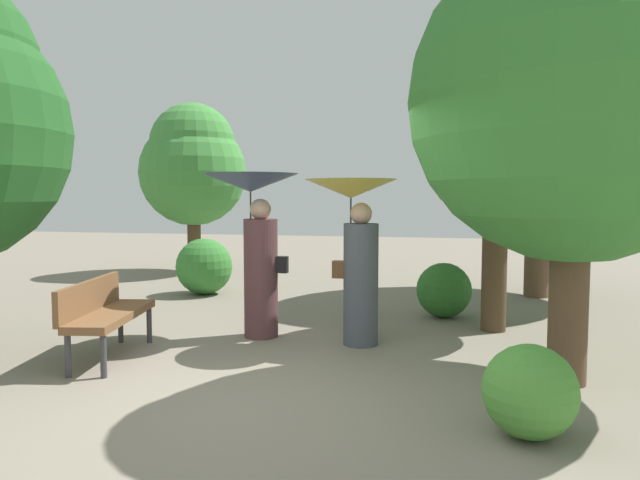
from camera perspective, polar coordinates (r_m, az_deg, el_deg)
ground_plane at (r=5.13m, az=-7.09°, el=-15.31°), size 40.00×40.00×0.00m
person_left at (r=7.16m, az=-6.27°, el=1.41°), size 1.17×1.17×1.99m
person_right at (r=6.75m, az=3.48°, el=0.54°), size 1.06×1.06×1.91m
park_bench at (r=6.65m, az=-20.16°, el=-6.43°), size 0.77×1.57×0.83m
tree_near_right at (r=5.86m, az=23.53°, el=14.71°), size 2.95×2.95×4.46m
tree_mid_left at (r=13.53m, az=-12.21°, el=7.20°), size 2.37×2.37×3.78m
tree_mid_right at (r=10.76m, az=20.65°, el=12.80°), size 3.68×3.68×5.39m
tree_far_back at (r=7.78m, az=16.80°, el=10.12°), size 1.92×1.92×3.74m
bush_path_left at (r=8.52m, az=11.91°, el=-4.78°), size 0.78×0.78×0.78m
bush_path_right at (r=4.55m, az=19.65°, el=-13.65°), size 0.67×0.67×0.67m
bush_behind_bench at (r=10.47m, az=-11.15°, el=-2.52°), size 0.98×0.98×0.98m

